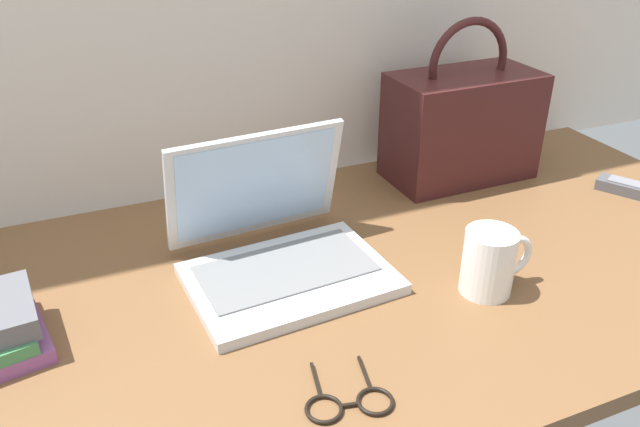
# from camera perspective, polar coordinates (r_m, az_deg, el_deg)

# --- Properties ---
(desk) EXTENTS (1.60, 0.76, 0.03)m
(desk) POSITION_cam_1_polar(r_m,az_deg,el_deg) (1.03, 2.46, -6.11)
(desk) COLOR brown
(desk) RESTS_ON ground
(laptop) EXTENTS (0.32, 0.29, 0.21)m
(laptop) POSITION_cam_1_polar(r_m,az_deg,el_deg) (1.01, -3.88, -2.86)
(laptop) COLOR silver
(laptop) RESTS_ON desk
(coffee_mug) EXTENTS (0.12, 0.08, 0.10)m
(coffee_mug) POSITION_cam_1_polar(r_m,az_deg,el_deg) (0.99, 15.21, -4.18)
(coffee_mug) COLOR white
(coffee_mug) RESTS_ON desk
(remote_control_near) EXTENTS (0.12, 0.16, 0.02)m
(remote_control_near) POSITION_cam_1_polar(r_m,az_deg,el_deg) (1.41, 27.01, 1.86)
(remote_control_near) COLOR #4C4C51
(remote_control_near) RESTS_ON desk
(eyeglasses) EXTENTS (0.12, 0.12, 0.01)m
(eyeglasses) POSITION_cam_1_polar(r_m,az_deg,el_deg) (0.80, 2.65, -16.77)
(eyeglasses) COLOR black
(eyeglasses) RESTS_ON desk
(handbag) EXTENTS (0.30, 0.16, 0.33)m
(handbag) POSITION_cam_1_polar(r_m,az_deg,el_deg) (1.34, 12.74, 7.96)
(handbag) COLOR #3F1919
(handbag) RESTS_ON desk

